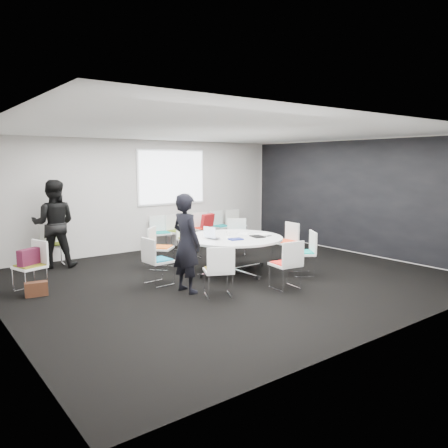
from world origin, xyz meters
TOP-DOWN VIEW (x-y plane):
  - room_shell at (0.09, 0.00)m, footprint 8.08×7.08m
  - conference_table at (0.37, 0.33)m, footprint 2.04×2.04m
  - projection_screen at (0.80, 3.46)m, footprint 1.90×0.03m
  - chair_ring_a at (1.91, 0.35)m, footprint 0.49×0.50m
  - chair_ring_b at (1.44, 1.52)m, footprint 0.64×0.63m
  - chair_ring_c at (0.37, 1.99)m, footprint 0.49×0.48m
  - chair_ring_d at (-0.68, 1.45)m, footprint 0.64×0.64m
  - chair_ring_e at (-1.31, 0.40)m, footprint 0.48×0.49m
  - chair_ring_f at (-0.87, -0.86)m, footprint 0.60×0.60m
  - chair_ring_g at (0.36, -1.21)m, footprint 0.51×0.50m
  - chair_ring_h at (1.33, -0.72)m, footprint 0.63×0.63m
  - chair_back_a at (0.27, 3.17)m, footprint 0.53×0.52m
  - chair_back_b at (0.74, 3.15)m, footprint 0.55×0.54m
  - chair_back_c at (1.55, 3.13)m, footprint 0.50×0.49m
  - chair_back_d at (2.18, 3.17)m, footprint 0.51×0.50m
  - chair_back_e at (2.71, 3.13)m, footprint 0.48×0.47m
  - chair_spare_left at (-3.29, 1.34)m, footprint 0.57×0.58m
  - chair_person_back at (-2.41, 3.13)m, footprint 0.50×0.49m
  - person_main at (-1.14, -0.29)m, footprint 0.48×0.67m
  - person_back at (-2.41, 2.96)m, footprint 1.13×1.03m
  - laptop at (-0.06, 0.35)m, footprint 0.26×0.36m
  - laptop_lid at (-0.16, 0.41)m, footprint 0.08×0.30m
  - notebook_black at (0.76, 0.01)m, footprint 0.28×0.34m
  - tablet_folio at (0.20, 0.02)m, footprint 0.30×0.25m
  - papers_right at (0.81, 0.52)m, footprint 0.37×0.34m
  - papers_front at (1.10, 0.22)m, footprint 0.32×0.24m
  - cup at (0.40, 0.54)m, footprint 0.08×0.08m
  - phone at (1.01, -0.05)m, footprint 0.15×0.09m
  - maroon_bag at (-3.31, 1.34)m, footprint 0.42×0.32m
  - brown_bag at (-3.29, 1.02)m, footprint 0.38×0.22m
  - red_jacket at (1.54, 2.91)m, footprint 0.47×0.28m

SIDE VIEW (x-z plane):
  - brown_bag at x=-3.29m, z-range 0.00..0.24m
  - chair_ring_a at x=1.91m, z-range -0.16..0.72m
  - chair_ring_b at x=1.44m, z-range -0.16..0.72m
  - chair_ring_c at x=0.37m, z-range -0.16..0.72m
  - chair_ring_d at x=-0.68m, z-range -0.16..0.72m
  - chair_ring_e at x=-1.31m, z-range -0.16..0.72m
  - chair_ring_f at x=-0.87m, z-range -0.16..0.72m
  - chair_ring_g at x=0.36m, z-range -0.16..0.72m
  - chair_ring_h at x=1.33m, z-range -0.16..0.72m
  - chair_back_a at x=0.27m, z-range -0.16..0.72m
  - chair_back_b at x=0.74m, z-range -0.16..0.72m
  - chair_back_c at x=1.55m, z-range -0.16..0.72m
  - chair_back_d at x=2.18m, z-range -0.16..0.72m
  - chair_back_e at x=2.71m, z-range -0.16..0.72m
  - chair_spare_left at x=-3.29m, z-range -0.16..0.72m
  - chair_person_back at x=-2.41m, z-range -0.16..0.72m
  - conference_table at x=0.37m, z-range 0.15..0.88m
  - maroon_bag at x=-3.31m, z-range 0.48..0.76m
  - red_jacket at x=1.54m, z-range 0.52..0.88m
  - papers_right at x=0.81m, z-range 0.73..0.73m
  - papers_front at x=1.10m, z-range 0.73..0.73m
  - phone at x=1.01m, z-range 0.73..0.74m
  - notebook_black at x=0.76m, z-range 0.73..0.75m
  - tablet_folio at x=0.20m, z-range 0.73..0.76m
  - laptop at x=-0.06m, z-range 0.73..0.76m
  - cup at x=0.40m, z-range 0.73..0.82m
  - person_main at x=-1.14m, z-range 0.00..1.72m
  - laptop_lid at x=-0.16m, z-range 0.75..0.97m
  - person_back at x=-2.41m, z-range 0.00..1.88m
  - room_shell at x=0.09m, z-range -0.04..2.84m
  - projection_screen at x=0.80m, z-range 1.17..2.53m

